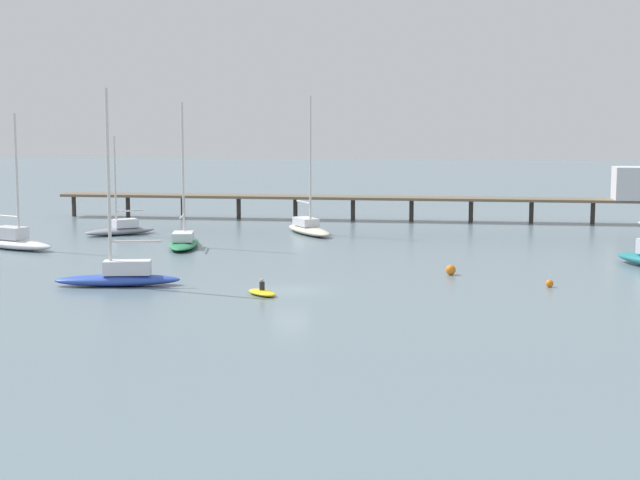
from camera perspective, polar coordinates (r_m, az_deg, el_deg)
ground_plane at (r=67.26m, az=-1.74°, el=-2.99°), size 400.00×400.00×0.00m
pier at (r=111.07m, az=8.20°, el=2.75°), size 68.94×3.96×6.36m
sailboat_blue at (r=70.50m, az=-11.64°, el=-1.95°), size 9.07×3.63×13.90m
sailboat_green at (r=89.85m, az=-7.98°, el=0.02°), size 4.08×9.17×13.20m
sailboat_gray at (r=100.41m, az=-11.56°, el=0.68°), size 7.06×6.28×9.94m
sailboat_cream at (r=99.01m, az=-0.70°, el=0.81°), size 6.67×8.95×13.92m
sailboat_white at (r=92.04m, az=-17.41°, el=-0.00°), size 8.72×5.52×12.17m
dinghy_yellow at (r=65.72m, az=-3.41°, el=-3.06°), size 2.78×2.85×1.14m
mooring_buoy_inner at (r=74.44m, az=7.65°, el=-1.74°), size 0.77×0.77×0.77m
mooring_buoy_far at (r=70.49m, az=13.27°, el=-2.48°), size 0.54×0.54×0.54m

